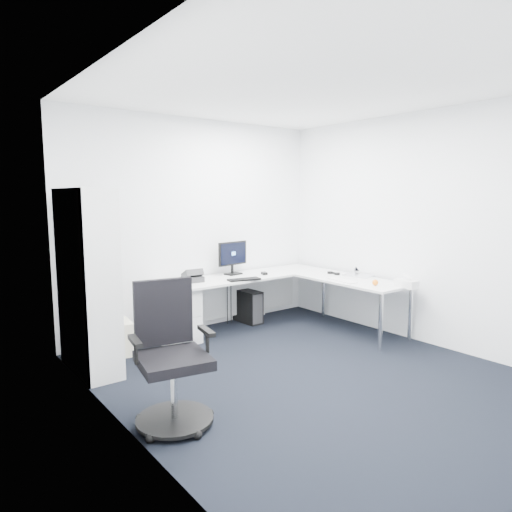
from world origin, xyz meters
TOP-DOWN VIEW (x-y plane):
  - ground at (0.00, 0.00)m, footprint 4.20×4.20m
  - ceiling at (0.00, 0.00)m, footprint 4.20×4.20m
  - wall_back at (0.00, 2.10)m, footprint 3.60×0.02m
  - wall_left at (-1.80, 0.00)m, footprint 0.02×4.20m
  - wall_right at (1.80, 0.00)m, footprint 0.02×4.20m
  - l_desk at (0.55, 1.40)m, footprint 2.37×1.32m
  - drawer_pedestal at (-0.53, 1.75)m, footprint 0.44×0.54m
  - bookshelf at (-1.62, 1.45)m, footprint 0.35×0.90m
  - task_chair at (-1.49, -0.06)m, footprint 0.72×0.72m
  - black_pc_tower at (0.65, 1.89)m, footprint 0.22×0.46m
  - beige_pc_tower at (-1.19, 1.74)m, footprint 0.22×0.40m
  - power_strip at (0.92, 2.06)m, footprint 0.32×0.08m
  - monitor at (0.41, 1.88)m, footprint 0.49×0.21m
  - black_keyboard at (0.29, 1.47)m, footprint 0.43×0.22m
  - mouse at (0.74, 1.63)m, footprint 0.09×0.12m
  - desk_phone at (-0.27, 1.77)m, footprint 0.24×0.24m
  - laptop at (1.64, 0.79)m, footprint 0.41×0.41m
  - white_keyboard at (1.21, 0.70)m, footprint 0.19×0.46m
  - headphones at (1.49, 1.08)m, footprint 0.12×0.18m
  - orange_fruit at (1.30, 0.26)m, footprint 0.07×0.07m
  - tissue_box at (1.49, -0.03)m, footprint 0.16×0.27m

SIDE VIEW (x-z plane):
  - ground at x=0.00m, z-range 0.00..0.00m
  - power_strip at x=0.92m, z-range 0.00..0.04m
  - beige_pc_tower at x=-1.19m, z-range 0.00..0.37m
  - black_pc_tower at x=0.65m, z-range 0.00..0.44m
  - drawer_pedestal at x=-0.53m, z-range 0.00..0.67m
  - l_desk at x=0.55m, z-range 0.00..0.69m
  - task_chair at x=-1.49m, z-range 0.00..1.09m
  - white_keyboard at x=1.21m, z-range 0.69..0.71m
  - black_keyboard at x=0.29m, z-range 0.69..0.71m
  - mouse at x=0.74m, z-range 0.69..0.72m
  - headphones at x=1.49m, z-range 0.69..0.74m
  - orange_fruit at x=1.30m, z-range 0.69..0.76m
  - tissue_box at x=1.49m, z-range 0.69..0.78m
  - desk_phone at x=-0.27m, z-range 0.69..0.85m
  - laptop at x=1.64m, z-range 0.69..0.94m
  - bookshelf at x=-1.62m, z-range 0.00..1.81m
  - monitor at x=0.41m, z-range 0.69..1.14m
  - wall_back at x=0.00m, z-range 0.00..2.70m
  - wall_left at x=-1.80m, z-range 0.00..2.70m
  - wall_right at x=1.80m, z-range 0.00..2.70m
  - ceiling at x=0.00m, z-range 2.70..2.70m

